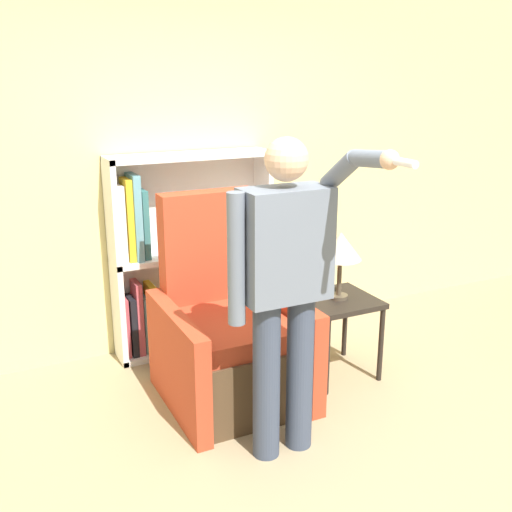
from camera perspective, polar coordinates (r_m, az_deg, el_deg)
name	(u,v)px	position (r m, az deg, el deg)	size (l,w,h in m)	color
ground_plane	(337,477)	(3.41, 7.71, -20.12)	(14.00, 14.00, 0.00)	#9E8966
wall_back	(195,164)	(4.59, -5.81, 8.71)	(8.00, 0.06, 2.80)	#DBCC84
bookcase	(176,257)	(4.51, -7.65, -0.12)	(1.22, 0.28, 1.51)	white
armchair	(228,339)	(3.94, -2.69, -7.89)	(0.85, 0.93, 1.32)	#4C3823
person_standing	(285,280)	(3.12, 2.80, -2.34)	(0.61, 0.78, 1.76)	#384256
side_table	(338,310)	(4.20, 7.81, -5.10)	(0.49, 0.49, 0.57)	black
table_lamp	(341,248)	(4.05, 8.06, 0.80)	(0.29, 0.29, 0.47)	#4C4233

